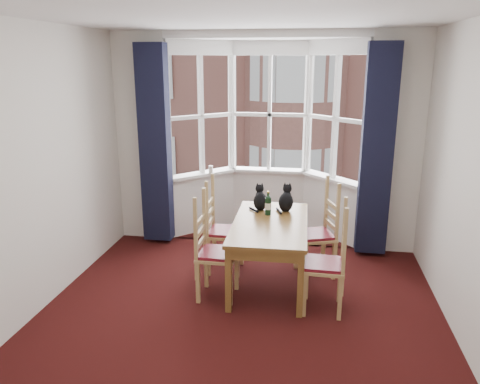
% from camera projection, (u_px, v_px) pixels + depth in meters
% --- Properties ---
extents(floor, '(4.50, 4.50, 0.00)m').
position_uv_depth(floor, '(235.00, 331.00, 4.36)').
color(floor, black).
rests_on(floor, ground).
extents(ceiling, '(4.50, 4.50, 0.00)m').
position_uv_depth(ceiling, '(234.00, 11.00, 3.60)').
color(ceiling, white).
rests_on(ceiling, floor).
extents(wall_left, '(0.00, 4.50, 4.50)m').
position_uv_depth(wall_left, '(20.00, 177.00, 4.28)').
color(wall_left, silver).
rests_on(wall_left, floor).
extents(wall_near, '(4.00, 0.00, 4.00)m').
position_uv_depth(wall_near, '(138.00, 332.00, 1.84)').
color(wall_near, silver).
rests_on(wall_near, floor).
extents(wall_back_pier_left, '(0.70, 0.12, 2.80)m').
position_uv_depth(wall_back_pier_left, '(143.00, 139.00, 6.37)').
color(wall_back_pier_left, silver).
rests_on(wall_back_pier_left, floor).
extents(wall_back_pier_right, '(0.70, 0.12, 2.80)m').
position_uv_depth(wall_back_pier_right, '(394.00, 146.00, 5.86)').
color(wall_back_pier_right, silver).
rests_on(wall_back_pier_right, floor).
extents(bay_window, '(2.76, 0.94, 2.80)m').
position_uv_depth(bay_window, '(267.00, 136.00, 6.59)').
color(bay_window, white).
rests_on(bay_window, floor).
extents(curtain_left, '(0.38, 0.22, 2.60)m').
position_uv_depth(curtain_left, '(155.00, 145.00, 6.17)').
color(curtain_left, black).
rests_on(curtain_left, floor).
extents(curtain_right, '(0.38, 0.22, 2.60)m').
position_uv_depth(curtain_right, '(377.00, 152.00, 5.74)').
color(curtain_right, black).
rests_on(curtain_right, floor).
extents(dining_table, '(0.83, 1.52, 0.72)m').
position_uv_depth(dining_table, '(270.00, 229.00, 5.15)').
color(dining_table, brown).
rests_on(dining_table, floor).
extents(chair_left_near, '(0.41, 0.43, 0.92)m').
position_uv_depth(chair_left_near, '(209.00, 254.00, 4.90)').
color(chair_left_near, tan).
rests_on(chair_left_near, floor).
extents(chair_left_far, '(0.41, 0.43, 0.92)m').
position_uv_depth(chair_left_far, '(218.00, 232.00, 5.52)').
color(chair_left_far, tan).
rests_on(chair_left_far, floor).
extents(chair_right_near, '(0.41, 0.43, 0.92)m').
position_uv_depth(chair_right_near, '(333.00, 267.00, 4.61)').
color(chair_right_near, tan).
rests_on(chair_right_near, floor).
extents(chair_right_far, '(0.52, 0.53, 0.92)m').
position_uv_depth(chair_right_far, '(323.00, 235.00, 5.43)').
color(chair_right_far, tan).
rests_on(chair_right_far, floor).
extents(cat_left, '(0.21, 0.26, 0.32)m').
position_uv_depth(cat_left, '(260.00, 200.00, 5.53)').
color(cat_left, black).
rests_on(cat_left, dining_table).
extents(cat_right, '(0.19, 0.26, 0.33)m').
position_uv_depth(cat_right, '(286.00, 200.00, 5.48)').
color(cat_right, black).
rests_on(cat_right, dining_table).
extents(wine_bottle, '(0.07, 0.07, 0.28)m').
position_uv_depth(wine_bottle, '(268.00, 205.00, 5.34)').
color(wine_bottle, black).
rests_on(wine_bottle, dining_table).
extents(candle_tall, '(0.06, 0.06, 0.11)m').
position_uv_depth(candle_tall, '(211.00, 169.00, 6.70)').
color(candle_tall, white).
rests_on(candle_tall, bay_window).
extents(street, '(80.00, 80.00, 0.00)m').
position_uv_depth(street, '(304.00, 172.00, 36.63)').
color(street, '#333335').
rests_on(street, ground).
extents(tenement_building, '(18.40, 7.80, 15.20)m').
position_uv_depth(tenement_building, '(299.00, 84.00, 17.24)').
color(tenement_building, '#94594C').
rests_on(tenement_building, street).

